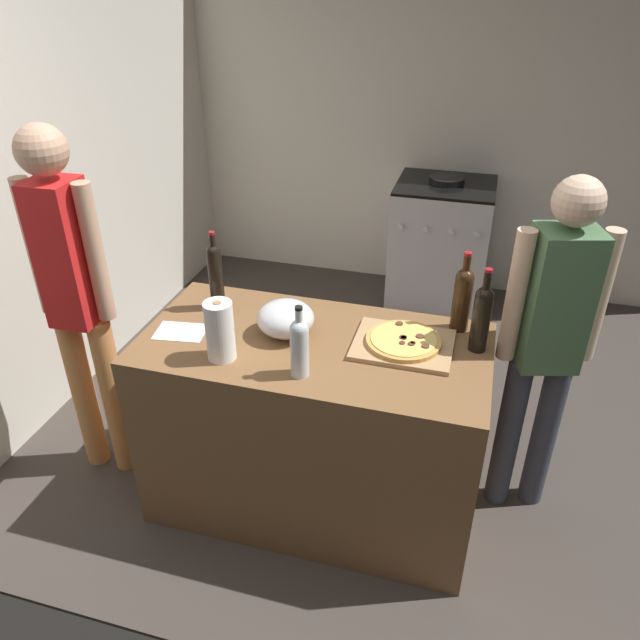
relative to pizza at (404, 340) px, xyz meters
name	(u,v)px	position (x,y,z in m)	size (l,w,h in m)	color
ground_plane	(373,387)	(-0.27, 0.89, -0.94)	(4.03, 3.63, 0.02)	#3F3833
kitchen_wall_rear	(424,114)	(-0.27, 2.46, 0.37)	(4.03, 0.10, 2.60)	silver
kitchen_wall_left	(81,153)	(-2.03, 0.89, 0.37)	(0.10, 3.63, 2.60)	silver
counter	(314,426)	(-0.36, -0.07, -0.48)	(1.45, 0.73, 0.89)	brown
cutting_board	(403,345)	(0.00, 0.00, -0.02)	(0.40, 0.32, 0.02)	tan
pizza	(404,340)	(0.00, 0.00, 0.00)	(0.31, 0.31, 0.03)	tan
mixing_bowl	(286,319)	(-0.49, -0.03, 0.04)	(0.24, 0.24, 0.15)	#B2B2B7
paper_towel_roll	(220,331)	(-0.68, -0.27, 0.09)	(0.11, 0.11, 0.25)	white
wine_bottle_dark	(216,274)	(-0.86, 0.10, 0.14)	(0.06, 0.06, 0.37)	black
wine_bottle_amber	(463,296)	(0.20, 0.21, 0.13)	(0.08, 0.08, 0.36)	#331E0F
wine_bottle_clear	(482,315)	(0.29, 0.07, 0.13)	(0.07, 0.07, 0.36)	black
wine_bottle_green	(299,345)	(-0.35, -0.30, 0.10)	(0.07, 0.07, 0.30)	silver
recipe_sheet	(181,332)	(-0.93, -0.14, -0.03)	(0.21, 0.15, 0.00)	white
stove	(440,246)	(-0.03, 2.06, -0.46)	(0.67, 0.63, 0.97)	#B7B7BC
person_in_stripes	(75,293)	(-1.44, -0.12, 0.07)	(0.36, 0.21, 1.73)	#D88C4C
person_in_red	(548,336)	(0.57, 0.20, 0.00)	(0.39, 0.26, 1.60)	#383D4C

